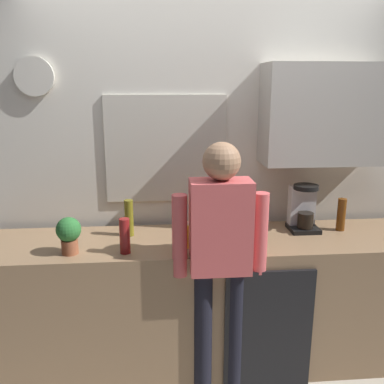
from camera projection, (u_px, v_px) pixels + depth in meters
name	position (u px, v px, depth m)	size (l,w,h in m)	color
kitchen_counter	(212.00, 300.00, 2.91)	(3.09, 0.64, 0.91)	#937251
dishwasher_panel	(268.00, 331.00, 2.62)	(0.56, 0.02, 0.82)	black
back_wall_assembly	(219.00, 162.00, 3.07)	(4.69, 0.42, 2.60)	silver
coffee_maker	(303.00, 209.00, 2.94)	(0.20, 0.20, 0.33)	black
bottle_dark_sauce	(260.00, 228.00, 2.74)	(0.06, 0.06, 0.18)	black
bottle_amber_beer	(341.00, 215.00, 2.93)	(0.06, 0.06, 0.23)	brown
bottle_red_vinegar	(125.00, 236.00, 2.53)	(0.06, 0.06, 0.22)	maroon
bottle_olive_oil	(129.00, 218.00, 2.82)	(0.06, 0.06, 0.25)	olive
cup_terracotta_mug	(193.00, 228.00, 2.86)	(0.08, 0.08, 0.09)	#B26647
potted_plant	(69.00, 233.00, 2.52)	(0.15, 0.15, 0.23)	#9E5638
dish_soap	(189.00, 236.00, 2.63)	(0.06, 0.06, 0.18)	yellow
person_at_sink	(220.00, 251.00, 2.49)	(0.57, 0.22, 1.60)	black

